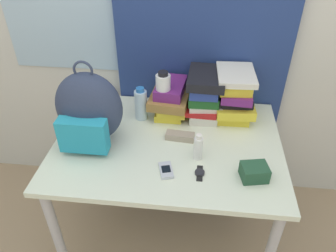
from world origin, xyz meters
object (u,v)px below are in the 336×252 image
at_px(wristwatch, 200,173).
at_px(camera_pouch, 254,172).
at_px(book_stack_center, 204,94).
at_px(water_bottle, 141,104).
at_px(backpack, 89,110).
at_px(sports_bottle, 163,97).
at_px(book_stack_right, 235,95).
at_px(sunglasses_case, 180,136).
at_px(cell_phone, 166,170).
at_px(sunscreen_bottle, 198,148).
at_px(book_stack_left, 171,98).

bearing_deg(wristwatch, camera_pouch, 0.13).
relative_size(book_stack_center, water_bottle, 1.48).
bearing_deg(book_stack_center, backpack, -151.92).
relative_size(book_stack_center, sports_bottle, 0.99).
bearing_deg(backpack, book_stack_right, 22.63).
distance_m(backpack, sunglasses_case, 0.49).
xyz_separation_m(sports_bottle, wristwatch, (0.22, -0.44, -0.14)).
bearing_deg(sunglasses_case, cell_phone, -99.98).
bearing_deg(cell_phone, book_stack_center, 72.59).
relative_size(sunscreen_bottle, sunglasses_case, 0.94).
bearing_deg(sunscreen_bottle, cell_phone, -141.98).
height_order(sports_bottle, sunglasses_case, sports_bottle).
bearing_deg(wristwatch, book_stack_center, 89.88).
height_order(sunscreen_bottle, camera_pouch, sunscreen_bottle).
xyz_separation_m(backpack, cell_phone, (0.41, -0.20, -0.18)).
bearing_deg(water_bottle, sports_bottle, 8.00).
height_order(book_stack_right, sports_bottle, sports_bottle).
relative_size(backpack, book_stack_center, 1.53).
bearing_deg(book_stack_left, book_stack_right, 0.70).
height_order(backpack, sports_bottle, backpack).
height_order(cell_phone, camera_pouch, camera_pouch).
height_order(camera_pouch, wristwatch, camera_pouch).
relative_size(book_stack_right, water_bottle, 1.48).
bearing_deg(sports_bottle, book_stack_left, 59.41).
height_order(book_stack_left, sunglasses_case, book_stack_left).
bearing_deg(book_stack_right, sunglasses_case, -137.96).
height_order(water_bottle, wristwatch, water_bottle).
height_order(sports_bottle, cell_phone, sports_bottle).
bearing_deg(sports_bottle, water_bottle, -172.00).
xyz_separation_m(backpack, sports_bottle, (0.34, 0.24, -0.04)).
xyz_separation_m(camera_pouch, wristwatch, (-0.25, -0.00, -0.03)).
distance_m(book_stack_left, wristwatch, 0.54).
xyz_separation_m(water_bottle, sports_bottle, (0.13, 0.02, 0.05)).
relative_size(sunglasses_case, wristwatch, 1.51).
bearing_deg(sports_bottle, book_stack_right, 9.51).
distance_m(book_stack_right, water_bottle, 0.53).
distance_m(book_stack_right, sunscreen_bottle, 0.45).
bearing_deg(book_stack_left, camera_pouch, -49.16).
distance_m(book_stack_center, sports_bottle, 0.23).
bearing_deg(sunscreen_bottle, book_stack_right, 65.02).
bearing_deg(backpack, sunglasses_case, 6.56).
distance_m(sunglasses_case, wristwatch, 0.28).
distance_m(backpack, sunscreen_bottle, 0.57).
bearing_deg(camera_pouch, sunglasses_case, 145.13).
bearing_deg(book_stack_center, sunscreen_bottle, -92.27).
distance_m(book_stack_left, camera_pouch, 0.67).
height_order(book_stack_left, sunscreen_bottle, book_stack_left).
bearing_deg(book_stack_left, backpack, -141.41).
bearing_deg(sports_bottle, cell_phone, -81.46).
relative_size(backpack, wristwatch, 4.35).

